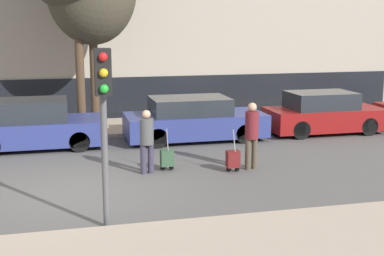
{
  "coord_description": "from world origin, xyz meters",
  "views": [
    {
      "loc": [
        -0.16,
        -11.6,
        3.66
      ],
      "look_at": [
        3.17,
        1.8,
        0.95
      ],
      "focal_mm": 50.0,
      "sensor_mm": 36.0,
      "label": 1
    }
  ],
  "objects_px": {
    "parked_car_1": "(34,126)",
    "pedestrian_right": "(252,132)",
    "traffic_light": "(104,102)",
    "trolley_left": "(167,158)",
    "pedestrian_left": "(147,138)",
    "trolley_right": "(233,159)",
    "parked_car_2": "(194,120)",
    "parked_car_3": "(323,114)"
  },
  "relations": [
    {
      "from": "parked_car_1",
      "to": "pedestrian_right",
      "type": "distance_m",
      "value": 6.65
    },
    {
      "from": "traffic_light",
      "to": "trolley_left",
      "type": "bearing_deg",
      "value": 63.26
    },
    {
      "from": "pedestrian_left",
      "to": "trolley_right",
      "type": "height_order",
      "value": "pedestrian_left"
    },
    {
      "from": "pedestrian_left",
      "to": "trolley_right",
      "type": "distance_m",
      "value": 2.22
    },
    {
      "from": "parked_car_2",
      "to": "pedestrian_right",
      "type": "bearing_deg",
      "value": -81.29
    },
    {
      "from": "parked_car_1",
      "to": "trolley_right",
      "type": "xyz_separation_m",
      "value": [
        4.91,
        -3.94,
        -0.35
      ]
    },
    {
      "from": "parked_car_1",
      "to": "trolley_right",
      "type": "distance_m",
      "value": 6.31
    },
    {
      "from": "parked_car_3",
      "to": "trolley_right",
      "type": "xyz_separation_m",
      "value": [
        -4.49,
        -3.89,
        -0.33
      ]
    },
    {
      "from": "pedestrian_right",
      "to": "parked_car_1",
      "type": "bearing_deg",
      "value": 130.52
    },
    {
      "from": "parked_car_1",
      "to": "trolley_left",
      "type": "bearing_deg",
      "value": -45.72
    },
    {
      "from": "trolley_right",
      "to": "parked_car_3",
      "type": "bearing_deg",
      "value": 40.93
    },
    {
      "from": "parked_car_2",
      "to": "trolley_right",
      "type": "relative_size",
      "value": 4.08
    },
    {
      "from": "parked_car_1",
      "to": "pedestrian_right",
      "type": "bearing_deg",
      "value": -34.94
    },
    {
      "from": "trolley_left",
      "to": "trolley_right",
      "type": "bearing_deg",
      "value": -18.36
    },
    {
      "from": "parked_car_2",
      "to": "pedestrian_right",
      "type": "height_order",
      "value": "pedestrian_right"
    },
    {
      "from": "parked_car_2",
      "to": "traffic_light",
      "type": "relative_size",
      "value": 1.36
    },
    {
      "from": "pedestrian_left",
      "to": "pedestrian_right",
      "type": "distance_m",
      "value": 2.65
    },
    {
      "from": "parked_car_3",
      "to": "traffic_light",
      "type": "relative_size",
      "value": 1.21
    },
    {
      "from": "trolley_left",
      "to": "pedestrian_left",
      "type": "bearing_deg",
      "value": -164.26
    },
    {
      "from": "parked_car_1",
      "to": "pedestrian_left",
      "type": "distance_m",
      "value": 4.54
    },
    {
      "from": "parked_car_1",
      "to": "traffic_light",
      "type": "distance_m",
      "value": 7.38
    },
    {
      "from": "parked_car_1",
      "to": "parked_car_2",
      "type": "distance_m",
      "value": 4.87
    },
    {
      "from": "parked_car_1",
      "to": "parked_car_3",
      "type": "xyz_separation_m",
      "value": [
        9.41,
        -0.05,
        -0.02
      ]
    },
    {
      "from": "trolley_left",
      "to": "pedestrian_right",
      "type": "relative_size",
      "value": 0.63
    },
    {
      "from": "pedestrian_right",
      "to": "trolley_right",
      "type": "relative_size",
      "value": 1.59
    },
    {
      "from": "parked_car_3",
      "to": "trolley_right",
      "type": "relative_size",
      "value": 3.64
    },
    {
      "from": "parked_car_2",
      "to": "trolley_left",
      "type": "height_order",
      "value": "parked_car_2"
    },
    {
      "from": "parked_car_3",
      "to": "traffic_light",
      "type": "bearing_deg",
      "value": -138.5
    },
    {
      "from": "pedestrian_left",
      "to": "pedestrian_right",
      "type": "height_order",
      "value": "pedestrian_right"
    },
    {
      "from": "parked_car_2",
      "to": "trolley_left",
      "type": "relative_size",
      "value": 4.09
    },
    {
      "from": "trolley_left",
      "to": "parked_car_1",
      "type": "bearing_deg",
      "value": 134.28
    },
    {
      "from": "pedestrian_left",
      "to": "trolley_left",
      "type": "distance_m",
      "value": 0.79
    },
    {
      "from": "parked_car_1",
      "to": "traffic_light",
      "type": "height_order",
      "value": "traffic_light"
    },
    {
      "from": "parked_car_2",
      "to": "pedestrian_left",
      "type": "xyz_separation_m",
      "value": [
        -2.07,
        -3.51,
        0.25
      ]
    },
    {
      "from": "pedestrian_right",
      "to": "trolley_right",
      "type": "height_order",
      "value": "pedestrian_right"
    },
    {
      "from": "trolley_left",
      "to": "pedestrian_right",
      "type": "xyz_separation_m",
      "value": [
        2.11,
        -0.39,
        0.65
      ]
    },
    {
      "from": "trolley_right",
      "to": "pedestrian_right",
      "type": "bearing_deg",
      "value": 14.61
    },
    {
      "from": "trolley_right",
      "to": "traffic_light",
      "type": "distance_m",
      "value": 5.01
    },
    {
      "from": "parked_car_3",
      "to": "trolley_left",
      "type": "xyz_separation_m",
      "value": [
        -6.07,
        -3.37,
        -0.33
      ]
    },
    {
      "from": "parked_car_3",
      "to": "trolley_left",
      "type": "distance_m",
      "value": 6.95
    },
    {
      "from": "pedestrian_left",
      "to": "pedestrian_right",
      "type": "relative_size",
      "value": 0.93
    },
    {
      "from": "trolley_right",
      "to": "traffic_light",
      "type": "xyz_separation_m",
      "value": [
        -3.4,
        -3.09,
        2.0
      ]
    }
  ]
}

